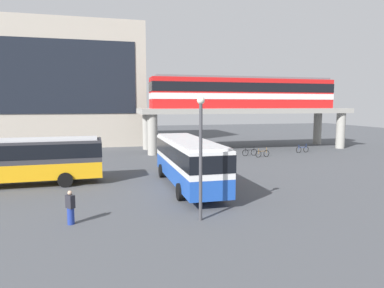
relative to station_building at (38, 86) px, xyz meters
name	(u,v)px	position (x,y,z in m)	size (l,w,h in m)	color
ground_plane	(161,165)	(13.81, -21.46, -8.15)	(120.00, 120.00, 0.00)	#47494F
station_building	(38,86)	(0.00, 0.00, 0.00)	(28.67, 13.73, 16.30)	#B2A899
elevated_platform	(245,114)	(25.91, -12.57, -3.82)	(26.36, 6.50, 5.08)	#9E9B93
train	(244,92)	(25.73, -12.57, -1.11)	(23.30, 2.96, 3.84)	red
bus_main	(188,158)	(14.19, -30.43, -6.16)	(2.78, 11.04, 3.22)	#1E4CB2
bus_secondary	(18,157)	(3.07, -27.32, -6.16)	(11.09, 2.95, 3.22)	orange
bicycle_brown	(263,154)	(25.03, -19.38, -7.79)	(1.76, 0.44, 1.04)	black
bicycle_black	(250,152)	(24.09, -18.16, -7.79)	(1.79, 0.22, 1.04)	black
bicycle_blue	(302,149)	(31.04, -17.36, -7.79)	(1.78, 0.32, 1.04)	black
bicycle_green	(202,153)	(18.97, -17.28, -7.79)	(1.70, 0.69, 1.04)	black
bicycle_silver	(224,153)	(21.24, -17.87, -7.79)	(1.76, 0.46, 1.04)	black
pedestrian_at_kerb	(71,209)	(7.19, -36.22, -7.41)	(0.46, 0.47, 1.59)	navy
lamp_post	(201,148)	(13.17, -37.17, -4.65)	(0.36, 0.36, 5.90)	#3F3F44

